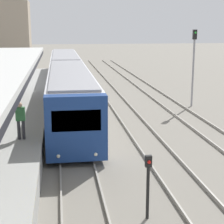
{
  "coord_description": "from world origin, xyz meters",
  "views": [
    {
      "loc": [
        -0.68,
        -4.55,
        5.92
      ],
      "look_at": [
        1.92,
        13.48,
        1.7
      ],
      "focal_mm": 60.0,
      "sensor_mm": 36.0,
      "label": 1
    }
  ],
  "objects_px": {
    "train_near": "(67,78)",
    "signal_mast_far": "(194,59)",
    "person_on_platform": "(21,118)",
    "signal_post_near": "(148,180)"
  },
  "relations": [
    {
      "from": "signal_post_near",
      "to": "signal_mast_far",
      "type": "distance_m",
      "value": 17.67
    },
    {
      "from": "signal_mast_far",
      "to": "train_near",
      "type": "bearing_deg",
      "value": 157.55
    },
    {
      "from": "person_on_platform",
      "to": "signal_post_near",
      "type": "bearing_deg",
      "value": -53.51
    },
    {
      "from": "person_on_platform",
      "to": "train_near",
      "type": "xyz_separation_m",
      "value": [
        2.38,
        13.91,
        -0.17
      ]
    },
    {
      "from": "train_near",
      "to": "signal_mast_far",
      "type": "xyz_separation_m",
      "value": [
        9.18,
        -3.79,
        1.72
      ]
    },
    {
      "from": "person_on_platform",
      "to": "train_near",
      "type": "height_order",
      "value": "train_near"
    },
    {
      "from": "person_on_platform",
      "to": "signal_mast_far",
      "type": "height_order",
      "value": "signal_mast_far"
    },
    {
      "from": "signal_post_near",
      "to": "signal_mast_far",
      "type": "height_order",
      "value": "signal_mast_far"
    },
    {
      "from": "person_on_platform",
      "to": "signal_mast_far",
      "type": "bearing_deg",
      "value": 41.22
    },
    {
      "from": "person_on_platform",
      "to": "signal_post_near",
      "type": "xyz_separation_m",
      "value": [
        4.33,
        -5.85,
        -0.67
      ]
    }
  ]
}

